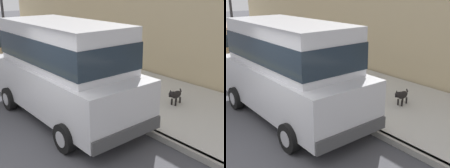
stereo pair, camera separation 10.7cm
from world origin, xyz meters
TOP-DOWN VIEW (x-y plane):
  - curb at (3.20, 0.00)m, footprint 0.16×64.00m
  - sidewalk at (5.00, 0.00)m, footprint 3.60×64.00m
  - car_silver_van at (2.22, 1.22)m, footprint 2.16×4.91m
  - dog_black at (4.85, -0.31)m, footprint 0.75×0.28m
  - building_facade at (7.10, 4.82)m, footprint 0.50×20.00m

SIDE VIEW (x-z plane):
  - curb at x=3.20m, z-range 0.00..0.14m
  - sidewalk at x=5.00m, z-range 0.00..0.14m
  - dog_black at x=4.85m, z-range 0.18..0.67m
  - car_silver_van at x=2.22m, z-range 0.13..2.65m
  - building_facade at x=7.10m, z-range 0.00..5.00m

